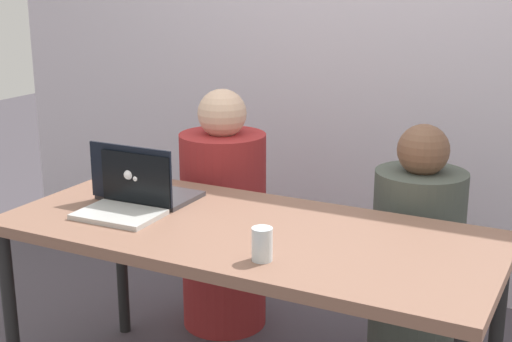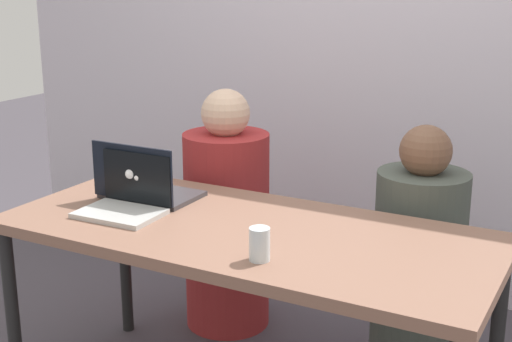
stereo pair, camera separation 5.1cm
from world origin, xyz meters
TOP-DOWN VIEW (x-y plane):
  - back_wall at (0.00, 1.41)m, footprint 4.50×0.10m
  - desk at (0.00, 0.00)m, footprint 1.70×0.75m
  - person_on_left at (-0.44, 0.61)m, footprint 0.41×0.41m
  - person_on_right at (0.44, 0.61)m, footprint 0.36×0.36m
  - laptop_front_left at (-0.45, -0.07)m, footprint 0.30×0.25m
  - laptop_back_left at (-0.48, 0.09)m, footprint 0.36×0.27m
  - water_glass_right at (0.18, -0.23)m, footprint 0.06×0.06m

SIDE VIEW (x-z plane):
  - person_on_right at x=0.44m, z-range -0.06..0.97m
  - person_on_left at x=-0.44m, z-range -0.06..1.04m
  - desk at x=0.00m, z-range 0.31..1.05m
  - water_glass_right at x=0.18m, z-range 0.73..0.84m
  - laptop_front_left at x=-0.45m, z-range 0.68..0.89m
  - laptop_back_left at x=-0.48m, z-range 0.68..0.90m
  - back_wall at x=0.00m, z-range 0.00..2.51m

